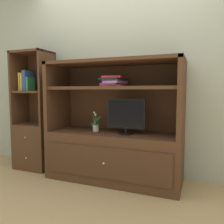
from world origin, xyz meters
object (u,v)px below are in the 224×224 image
object	(u,v)px
bookshelf_tall	(35,130)
potted_plant	(96,126)
magazine_stack	(114,81)
media_console	(114,142)
upright_book_row	(27,82)
tv_monitor	(126,115)

from	to	relation	value
bookshelf_tall	potted_plant	bearing A→B (deg)	-1.35
magazine_stack	media_console	bearing A→B (deg)	149.76
magazine_stack	bookshelf_tall	xyz separation A→B (m)	(-1.19, 0.01, -0.66)
media_console	upright_book_row	size ratio (longest dim) A/B	5.78
potted_plant	upright_book_row	xyz separation A→B (m)	(-1.06, 0.01, 0.56)
media_console	potted_plant	size ratio (longest dim) A/B	6.56
upright_book_row	magazine_stack	bearing A→B (deg)	0.07
bookshelf_tall	media_console	bearing A→B (deg)	-0.12
potted_plant	magazine_stack	bearing A→B (deg)	3.54
potted_plant	upright_book_row	size ratio (longest dim) A/B	0.88
media_console	tv_monitor	bearing A→B (deg)	-16.38
media_console	potted_plant	world-z (taller)	media_console
tv_monitor	upright_book_row	xyz separation A→B (m)	(-1.46, 0.04, 0.41)
potted_plant	magazine_stack	size ratio (longest dim) A/B	0.71
potted_plant	magazine_stack	xyz separation A→B (m)	(0.24, 0.01, 0.55)
potted_plant	magazine_stack	world-z (taller)	magazine_stack
tv_monitor	potted_plant	distance (m)	0.43
tv_monitor	potted_plant	xyz separation A→B (m)	(-0.40, 0.03, -0.15)
media_console	magazine_stack	bearing A→B (deg)	-30.24
bookshelf_tall	upright_book_row	world-z (taller)	bookshelf_tall
tv_monitor	upright_book_row	distance (m)	1.52
magazine_stack	upright_book_row	world-z (taller)	upright_book_row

